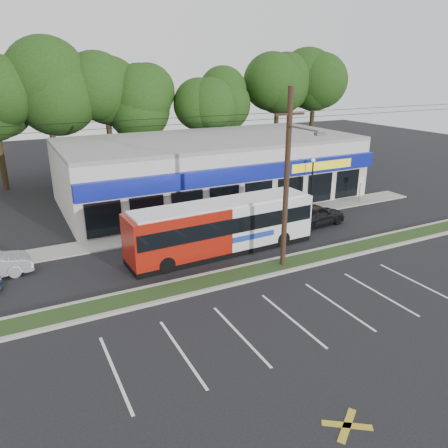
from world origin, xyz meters
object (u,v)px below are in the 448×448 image
lamp_post (312,178)px  pedestrian_a (307,215)px  pedestrian_b (276,220)px  utility_pole (285,175)px  sign_post (360,185)px  car_dark (315,215)px  metrobus (222,226)px

lamp_post → pedestrian_a: bearing=-131.5°
pedestrian_a → pedestrian_b: pedestrian_b is taller
utility_pole → pedestrian_b: (3.04, 5.07, -4.60)m
pedestrian_a → pedestrian_b: 2.65m
lamp_post → sign_post: size_ratio=1.91×
car_dark → pedestrian_b: (-3.19, 0.23, 0.00)m
metrobus → pedestrian_b: bearing=14.4°
sign_post → pedestrian_a: sign_post is taller
utility_pole → pedestrian_a: size_ratio=31.97×
sign_post → pedestrian_a: bearing=-161.0°
lamp_post → pedestrian_b: size_ratio=2.62×
sign_post → pedestrian_a: 7.95m
pedestrian_a → car_dark: bearing=155.5°
lamp_post → metrobus: bearing=-157.0°
metrobus → pedestrian_b: 5.30m
metrobus → utility_pole: bearing=-63.6°
lamp_post → pedestrian_a: lamp_post is taller
utility_pole → pedestrian_b: size_ratio=30.81×
sign_post → pedestrian_b: bearing=-165.7°
car_dark → pedestrian_a: size_ratio=3.04×
utility_pole → sign_post: size_ratio=22.47×
sign_post → metrobus: size_ratio=0.18×
lamp_post → sign_post: (5.00, -0.23, -1.12)m
lamp_post → car_dark: bearing=-122.7°
utility_pole → lamp_post: (8.17, 7.87, -2.74)m
metrobus → pedestrian_a: bearing=8.8°
sign_post → metrobus: 15.67m
sign_post → pedestrian_b: (-10.13, -2.57, -0.74)m
car_dark → pedestrian_b: pedestrian_b is taller
utility_pole → car_dark: bearing=37.9°
lamp_post → pedestrian_a: size_ratio=2.72×
utility_pole → metrobus: utility_pole is taller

